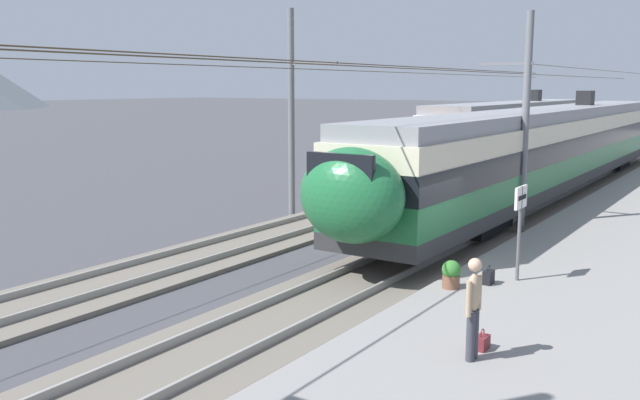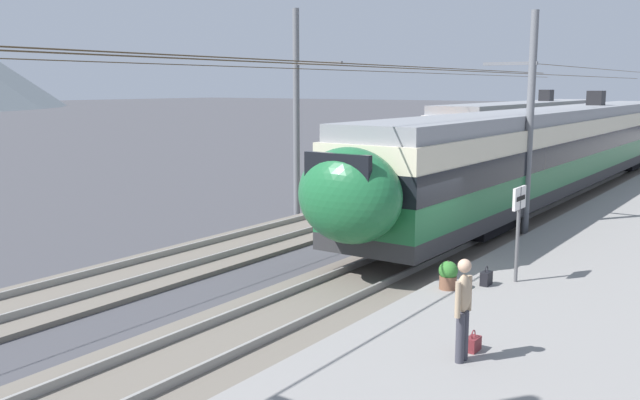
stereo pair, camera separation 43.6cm
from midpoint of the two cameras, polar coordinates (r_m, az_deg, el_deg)
name	(u,v)px [view 2 (the right image)]	position (r m, az deg, el deg)	size (l,w,h in m)	color
ground_plane	(415,279)	(17.47, 8.59, -6.51)	(400.00, 400.00, 0.00)	#424247
platform_slab	(607,304)	(16.01, 23.46, -7.96)	(120.00, 6.95, 0.39)	gray
track_near	(386,271)	(17.82, 6.24, -5.92)	(120.00, 3.00, 0.28)	#6B6359
track_far	(240,246)	(20.62, -6.06, -3.79)	(120.00, 3.00, 0.28)	#6B6359
train_near_platform	(560,146)	(31.14, 19.70, 4.22)	(34.82, 2.90, 4.27)	#2D2D30
train_far_track	(524,130)	(42.28, 16.87, 5.58)	(23.47, 2.99, 4.27)	#2D2D30
catenary_mast_mid	(526,121)	(22.54, 17.29, 6.31)	(47.44, 1.74, 7.06)	slate
catenary_mast_far_side	(299,109)	(25.26, -1.22, 7.54)	(47.44, 2.14, 7.53)	slate
platform_sign	(519,213)	(15.98, 16.93, -1.00)	(0.70, 0.08, 2.17)	#59595B
passenger_walking	(463,305)	(11.31, 12.91, -8.47)	(0.53, 0.22, 1.69)	#383842
handbag_beside_passenger	(473,344)	(12.04, 13.63, -11.53)	(0.32, 0.18, 0.36)	maroon
handbag_near_sign	(486,278)	(15.83, 14.42, -6.31)	(0.32, 0.18, 0.44)	black
potted_plant_platform_edge	(448,274)	(15.32, 11.41, -6.05)	(0.42, 0.42, 0.62)	brown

